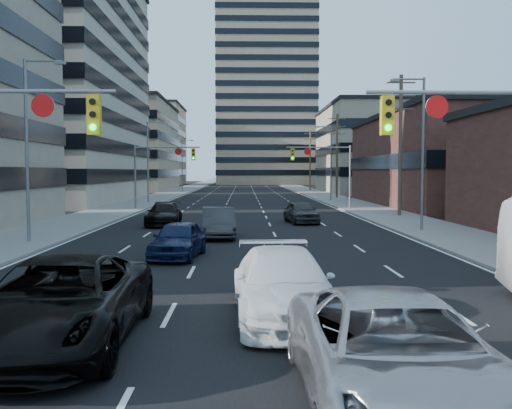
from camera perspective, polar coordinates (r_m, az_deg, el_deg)
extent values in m
cube|color=black|center=(138.10, -1.26, 1.87)|extent=(18.00, 300.00, 0.02)
cube|color=slate|center=(138.58, -6.02, 1.89)|extent=(5.00, 300.00, 0.15)
cube|color=slate|center=(138.57, 3.50, 1.90)|extent=(5.00, 300.00, 0.15)
cube|color=#ADA089|center=(73.97, -23.14, 11.18)|extent=(26.00, 34.00, 28.00)
cube|color=gray|center=(110.79, -13.84, 5.54)|extent=(20.00, 30.00, 16.00)
cube|color=#472119|center=(62.80, 21.22, 3.96)|extent=(20.00, 30.00, 9.00)
cube|color=gray|center=(99.30, 13.37, 5.24)|extent=(22.00, 28.00, 14.00)
cube|color=gray|center=(160.19, 0.93, 12.48)|extent=(26.00, 26.00, 58.00)
cube|color=#ADA089|center=(150.83, -12.02, 5.72)|extent=(24.00, 24.00, 20.00)
cube|color=gray|center=(141.72, 11.82, 4.26)|extent=(22.00, 22.00, 12.00)
cube|color=gold|center=(16.66, -15.89, 8.60)|extent=(0.35, 0.28, 1.10)
cylinder|color=black|center=(16.54, -16.05, 9.86)|extent=(0.18, 0.06, 0.18)
cylinder|color=black|center=(16.50, -16.03, 8.65)|extent=(0.18, 0.06, 0.18)
cylinder|color=#0CE526|center=(16.47, -16.01, 7.44)|extent=(0.18, 0.06, 0.18)
cylinder|color=white|center=(17.06, -20.54, 9.24)|extent=(0.64, 0.06, 0.64)
cylinder|color=slate|center=(17.53, 21.57, 10.37)|extent=(6.50, 0.12, 0.12)
cube|color=gold|center=(16.63, 12.97, 8.66)|extent=(0.35, 0.28, 1.10)
cylinder|color=black|center=(16.51, 13.13, 9.91)|extent=(0.18, 0.06, 0.18)
cylinder|color=black|center=(16.47, 13.11, 8.70)|extent=(0.18, 0.06, 0.18)
cylinder|color=#0CE526|center=(16.44, 13.10, 7.49)|extent=(0.18, 0.06, 0.18)
cylinder|color=white|center=(17.02, 17.65, 9.31)|extent=(0.64, 0.06, 0.64)
cylinder|color=slate|center=(54.00, -11.99, 2.66)|extent=(0.18, 0.18, 6.00)
cylinder|color=slate|center=(53.57, -8.85, 5.68)|extent=(6.00, 0.12, 0.12)
cube|color=gold|center=(53.28, -6.28, 5.02)|extent=(0.35, 0.28, 1.10)
cylinder|color=black|center=(53.13, -6.30, 5.40)|extent=(0.18, 0.06, 0.18)
cylinder|color=black|center=(53.12, -6.29, 5.02)|extent=(0.18, 0.06, 0.18)
cylinder|color=#0CE526|center=(53.11, -6.29, 4.64)|extent=(0.18, 0.06, 0.18)
cylinder|color=white|center=(53.40, -7.79, 5.27)|extent=(0.64, 0.06, 0.64)
cylinder|color=slate|center=(53.98, 9.38, 2.69)|extent=(0.18, 0.18, 6.00)
cylinder|color=slate|center=(53.55, 6.24, 5.70)|extent=(6.00, 0.12, 0.12)
cube|color=gold|center=(53.27, 3.67, 5.03)|extent=(0.35, 0.28, 1.10)
cylinder|color=black|center=(53.12, 3.68, 5.41)|extent=(0.18, 0.06, 0.18)
cylinder|color=black|center=(53.11, 3.68, 5.03)|extent=(0.18, 0.06, 0.18)
cylinder|color=#0CE526|center=(53.10, 3.68, 4.66)|extent=(0.18, 0.06, 0.18)
cylinder|color=white|center=(53.38, 5.17, 5.29)|extent=(0.64, 0.06, 0.64)
cylinder|color=#4C3D2D|center=(45.73, 14.23, 5.65)|extent=(0.28, 0.28, 11.00)
cube|color=#4C3D2D|center=(46.20, 14.32, 11.73)|extent=(2.20, 0.10, 0.10)
cube|color=#4C3D2D|center=(46.06, 14.30, 10.50)|extent=(2.20, 0.10, 0.10)
cube|color=#4C3D2D|center=(45.95, 14.28, 9.26)|extent=(2.20, 0.10, 0.10)
cylinder|color=#4C3D2D|center=(75.07, 8.10, 4.78)|extent=(0.28, 0.28, 11.00)
cube|color=#4C3D2D|center=(75.35, 8.13, 8.51)|extent=(2.20, 0.10, 0.10)
cube|color=#4C3D2D|center=(75.27, 8.12, 7.75)|extent=(2.20, 0.10, 0.10)
cube|color=#4C3D2D|center=(75.19, 8.12, 6.99)|extent=(2.20, 0.10, 0.10)
cylinder|color=#4C3D2D|center=(104.78, 5.43, 4.39)|extent=(0.28, 0.28, 11.00)
cube|color=#4C3D2D|center=(104.98, 5.45, 7.06)|extent=(2.20, 0.10, 0.10)
cube|color=#4C3D2D|center=(104.92, 5.45, 6.52)|extent=(2.20, 0.10, 0.10)
cube|color=#4C3D2D|center=(104.87, 5.44, 5.97)|extent=(2.20, 0.10, 0.10)
cylinder|color=slate|center=(29.99, -21.94, 4.85)|extent=(0.16, 0.16, 9.00)
cylinder|color=slate|center=(30.14, -20.48, 13.29)|extent=(1.80, 0.10, 0.10)
cube|color=slate|center=(29.88, -18.99, 13.26)|extent=(0.50, 0.22, 0.14)
cylinder|color=slate|center=(63.94, -10.77, 4.11)|extent=(0.16, 0.16, 9.00)
cylinder|color=slate|center=(64.01, -10.01, 8.07)|extent=(1.80, 0.10, 0.10)
cube|color=slate|center=(63.89, -9.30, 8.01)|extent=(0.50, 0.22, 0.14)
cylinder|color=slate|center=(98.62, -7.40, 3.86)|extent=(0.16, 0.16, 9.00)
cylinder|color=slate|center=(98.67, -6.90, 6.42)|extent=(1.80, 0.10, 0.10)
cube|color=slate|center=(98.59, -6.43, 6.38)|extent=(0.50, 0.22, 0.14)
cylinder|color=slate|center=(34.67, 16.34, 4.73)|extent=(0.16, 0.16, 9.00)
cylinder|color=slate|center=(34.81, 15.02, 12.02)|extent=(1.80, 0.10, 0.10)
cube|color=slate|center=(34.59, 13.72, 11.96)|extent=(0.50, 0.22, 0.14)
cylinder|color=slate|center=(68.85, 7.50, 4.09)|extent=(0.16, 0.16, 9.00)
cylinder|color=slate|center=(68.92, 6.79, 7.75)|extent=(1.80, 0.10, 0.10)
cube|color=slate|center=(68.81, 6.12, 7.70)|extent=(0.50, 0.22, 0.14)
imported|color=black|center=(12.47, -19.06, -9.28)|extent=(3.07, 6.54, 1.81)
imported|color=white|center=(14.03, 2.71, -7.99)|extent=(2.55, 5.80, 1.66)
imported|color=#A3A3A7|center=(8.98, 13.87, -14.46)|extent=(2.85, 6.18, 1.72)
imported|color=#0D1737|center=(23.78, -7.79, -3.49)|extent=(2.30, 4.68, 1.54)
imported|color=#2E2E30|center=(30.79, -3.75, -1.82)|extent=(2.03, 5.03, 1.63)
imported|color=black|center=(38.03, -9.19, -0.97)|extent=(2.20, 5.19, 1.49)
imported|color=#303032|center=(39.34, 4.52, -0.74)|extent=(2.44, 4.80, 1.57)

